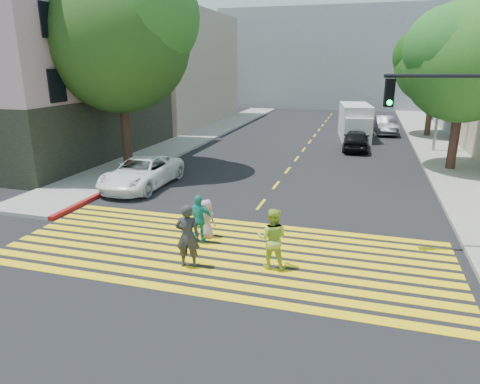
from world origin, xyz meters
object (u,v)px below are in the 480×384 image
at_px(silver_car, 357,121).
at_px(white_sedan, 142,172).
at_px(pedestrian_woman, 272,239).
at_px(tree_right_near, 468,55).
at_px(pedestrian_man, 188,236).
at_px(traffic_signal, 476,134).
at_px(pedestrian_child, 207,219).
at_px(dark_car_parked, 385,125).
at_px(tree_left, 121,32).
at_px(white_van, 355,123).
at_px(pedestrian_extra, 199,219).
at_px(tree_right_far, 437,59).
at_px(dark_car_near, 356,140).

bearing_deg(silver_car, white_sedan, 62.01).
xyz_separation_m(pedestrian_woman, white_sedan, (-7.48, 6.30, -0.19)).
bearing_deg(white_sedan, tree_right_near, 28.23).
bearing_deg(pedestrian_man, white_sedan, -64.35).
bearing_deg(traffic_signal, pedestrian_child, 177.71).
relative_size(silver_car, dark_car_parked, 1.12).
xyz_separation_m(pedestrian_man, pedestrian_child, (-0.26, 2.14, -0.27)).
xyz_separation_m(tree_left, tree_right_near, (16.58, 4.43, -1.08)).
bearing_deg(white_van, pedestrian_man, -106.63).
xyz_separation_m(pedestrian_extra, silver_car, (4.03, 26.79, -0.09)).
bearing_deg(white_sedan, tree_right_far, 53.34).
bearing_deg(pedestrian_extra, dark_car_near, -108.02).
bearing_deg(tree_right_far, white_sedan, -127.42).
relative_size(pedestrian_woman, dark_car_near, 0.43).
distance_m(tree_right_near, white_van, 11.36).
xyz_separation_m(tree_left, traffic_signal, (15.04, -6.58, -3.37)).
bearing_deg(pedestrian_woman, pedestrian_man, 9.81).
relative_size(tree_right_near, dark_car_parked, 1.99).
xyz_separation_m(tree_right_near, traffic_signal, (-1.54, -11.01, -2.29)).
distance_m(white_sedan, dark_car_parked, 22.38).
bearing_deg(tree_right_near, pedestrian_extra, -126.39).
relative_size(dark_car_near, traffic_signal, 0.74).
relative_size(tree_left, white_sedan, 2.09).
relative_size(pedestrian_child, white_van, 0.23).
bearing_deg(pedestrian_extra, tree_left, -52.50).
relative_size(tree_right_near, dark_car_near, 2.12).
relative_size(tree_left, pedestrian_man, 5.62).
height_order(tree_right_near, pedestrian_child, tree_right_near).
height_order(pedestrian_man, white_van, white_van).
bearing_deg(white_van, white_sedan, -126.28).
xyz_separation_m(tree_left, pedestrian_woman, (9.83, -9.27, -6.08)).
xyz_separation_m(pedestrian_man, silver_car, (3.72, 28.43, -0.21)).
height_order(pedestrian_child, dark_car_near, dark_car_near).
relative_size(tree_left, pedestrian_child, 8.01).
height_order(tree_right_near, white_van, tree_right_near).
xyz_separation_m(white_sedan, white_van, (8.90, 16.28, 0.52)).
relative_size(tree_right_far, pedestrian_extra, 5.38).
bearing_deg(pedestrian_child, tree_right_far, -91.10).
bearing_deg(tree_right_far, tree_right_near, -90.67).
height_order(silver_car, white_van, white_van).
bearing_deg(white_sedan, white_van, 62.09).
relative_size(pedestrian_child, dark_car_parked, 0.30).
distance_m(white_sedan, silver_car, 23.32).
distance_m(tree_right_far, dark_car_near, 10.10).
relative_size(pedestrian_man, pedestrian_woman, 1.05).
bearing_deg(dark_car_parked, white_van, -131.81).
bearing_deg(traffic_signal, dark_car_parked, 83.08).
height_order(tree_left, white_van, tree_left).
height_order(tree_right_near, traffic_signal, tree_right_near).
relative_size(tree_right_far, white_sedan, 1.73).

